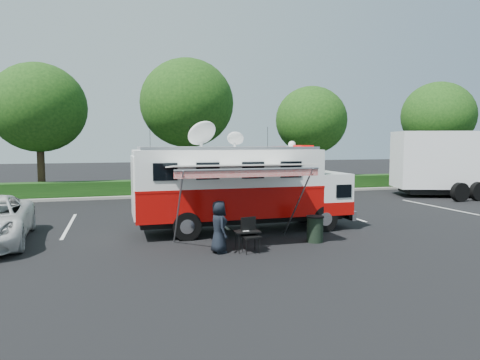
# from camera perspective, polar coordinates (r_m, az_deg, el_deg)

# --- Properties ---
(ground_plane) EXTENTS (120.00, 120.00, 0.00)m
(ground_plane) POSITION_cam_1_polar(r_m,az_deg,el_deg) (16.42, 0.49, -6.77)
(ground_plane) COLOR black
(ground_plane) RESTS_ON ground
(back_border) EXTENTS (60.00, 6.14, 8.87)m
(back_border) POSITION_cam_1_polar(r_m,az_deg,el_deg) (28.92, -4.77, 8.26)
(back_border) COLOR #9E998E
(back_border) RESTS_ON ground_plane
(stall_lines) EXTENTS (24.12, 5.50, 0.01)m
(stall_lines) POSITION_cam_1_polar(r_m,az_deg,el_deg) (19.14, -3.55, -5.07)
(stall_lines) COLOR silver
(stall_lines) RESTS_ON ground_plane
(command_truck) EXTENTS (8.25, 2.27, 3.96)m
(command_truck) POSITION_cam_1_polar(r_m,az_deg,el_deg) (16.13, 0.25, -0.88)
(command_truck) COLOR black
(command_truck) RESTS_ON ground_plane
(awning) EXTENTS (4.50, 2.35, 2.72)m
(awning) POSITION_cam_1_polar(r_m,az_deg,el_deg) (13.60, 0.10, 1.61)
(awning) COLOR white
(awning) RESTS_ON ground_plane
(person) EXTENTS (0.59, 0.83, 1.60)m
(person) POSITION_cam_1_polar(r_m,az_deg,el_deg) (13.25, -2.82, -9.64)
(person) COLOR black
(person) RESTS_ON ground_plane
(folding_table) EXTENTS (0.76, 0.54, 0.65)m
(folding_table) POSITION_cam_1_polar(r_m,az_deg,el_deg) (13.26, 0.95, -6.98)
(folding_table) COLOR black
(folding_table) RESTS_ON ground_plane
(folding_chair) EXTENTS (0.58, 0.60, 1.06)m
(folding_chair) POSITION_cam_1_polar(r_m,az_deg,el_deg) (13.19, 1.28, -6.89)
(folding_chair) COLOR black
(folding_chair) RESTS_ON ground_plane
(trash_bin) EXTENTS (0.59, 0.59, 0.89)m
(trash_bin) POSITION_cam_1_polar(r_m,az_deg,el_deg) (14.73, 9.97, -6.44)
(trash_bin) COLOR black
(trash_bin) RESTS_ON ground_plane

